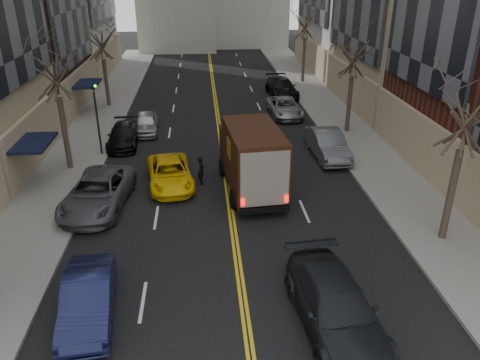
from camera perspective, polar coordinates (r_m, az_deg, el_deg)
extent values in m
cube|color=slate|center=(34.85, -17.60, 5.93)|extent=(4.00, 66.00, 0.15)
cube|color=slate|center=(35.47, 12.22, 6.87)|extent=(4.00, 66.00, 0.15)
cube|color=black|center=(26.21, -24.20, 4.14)|extent=(2.00, 3.00, 0.15)
cube|color=black|center=(26.88, -25.62, 1.93)|extent=(0.20, 3.00, 2.50)
cube|color=black|center=(38.22, -18.36, 11.09)|extent=(2.00, 3.00, 0.15)
cube|color=black|center=(38.68, -19.46, 9.48)|extent=(0.20, 3.00, 2.50)
cylinder|color=#382D23|center=(27.72, -20.55, 5.32)|extent=(0.30, 0.30, 4.05)
cylinder|color=#382D23|center=(39.96, -15.98, 11.36)|extent=(0.30, 0.30, 3.69)
cylinder|color=#382D23|center=(20.94, 24.28, -1.71)|extent=(0.30, 0.30, 3.96)
cylinder|color=#382D23|center=(33.03, 13.16, 9.01)|extent=(0.30, 0.30, 3.78)
cylinder|color=#382D23|center=(47.12, 7.75, 14.30)|extent=(0.30, 0.30, 4.14)
cylinder|color=black|center=(29.26, -16.93, 6.57)|extent=(0.12, 0.12, 3.80)
imported|color=black|center=(28.65, -17.52, 11.02)|extent=(0.15, 0.18, 0.90)
sphere|color=#0CE526|center=(28.53, -17.24, 10.90)|extent=(0.14, 0.14, 0.14)
cube|color=black|center=(24.08, 1.37, -0.09)|extent=(2.80, 6.64, 0.30)
cube|color=black|center=(25.83, 0.35, 4.13)|extent=(2.52, 1.93, 2.12)
cube|color=black|center=(22.99, 1.68, 2.64)|extent=(2.87, 5.15, 3.03)
cube|color=black|center=(21.37, 3.01, -3.57)|extent=(2.33, 0.39, 0.30)
cube|color=red|center=(20.95, 0.35, -2.74)|extent=(0.19, 0.08, 0.35)
cube|color=red|center=(21.37, 5.69, -2.29)|extent=(0.19, 0.08, 0.35)
cube|color=gold|center=(22.61, -1.40, 3.90)|extent=(0.12, 0.91, 0.91)
cube|color=gold|center=(23.08, 4.68, 4.27)|extent=(0.12, 0.91, 0.91)
cylinder|color=black|center=(25.83, -2.15, 1.53)|extent=(0.37, 0.99, 0.97)
cylinder|color=black|center=(26.23, 3.01, 1.89)|extent=(0.37, 0.99, 0.97)
cylinder|color=black|center=(22.40, -0.76, -2.31)|extent=(0.37, 0.99, 0.97)
cylinder|color=black|center=(22.86, 5.14, -1.83)|extent=(0.37, 0.99, 0.97)
imported|color=black|center=(15.71, 11.57, -14.87)|extent=(2.77, 5.80, 1.63)
cube|color=black|center=(15.91, 10.99, -11.15)|extent=(0.13, 0.04, 0.09)
cube|color=blue|center=(15.89, 11.02, -11.21)|extent=(0.10, 0.01, 0.06)
imported|color=yellow|center=(24.91, -8.54, 0.80)|extent=(2.86, 5.08, 1.34)
imported|color=black|center=(24.87, -4.77, 1.24)|extent=(0.39, 0.58, 1.56)
imported|color=#13173C|center=(16.60, -18.03, -13.60)|extent=(2.02, 4.59, 1.47)
imported|color=#4F5257|center=(23.34, -16.94, -1.46)|extent=(3.23, 5.93, 1.58)
imported|color=black|center=(31.15, -14.03, 5.29)|extent=(1.99, 4.59, 1.31)
imported|color=#ACB0B4|center=(33.26, -11.40, 6.83)|extent=(1.84, 4.08, 1.36)
imported|color=#53565B|center=(28.78, 10.64, 4.31)|extent=(1.88, 4.97, 1.62)
imported|color=#95969C|center=(36.49, 5.45, 8.82)|extent=(2.44, 4.97, 1.36)
imported|color=black|center=(42.13, 5.11, 11.16)|extent=(2.57, 5.50, 1.55)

